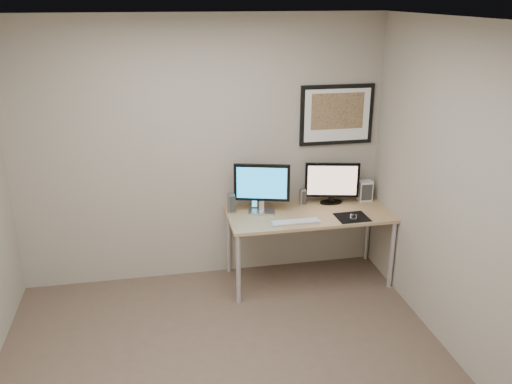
% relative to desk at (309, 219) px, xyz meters
% --- Properties ---
extents(floor, '(3.60, 3.60, 0.00)m').
position_rel_desk_xyz_m(floor, '(-1.00, -1.35, -0.66)').
color(floor, brown).
rests_on(floor, ground).
extents(room, '(3.60, 3.60, 3.60)m').
position_rel_desk_xyz_m(room, '(-1.00, -0.90, 0.98)').
color(room, white).
rests_on(room, ground).
extents(desk, '(1.60, 0.70, 0.73)m').
position_rel_desk_xyz_m(desk, '(0.00, 0.00, 0.00)').
color(desk, '#906945').
rests_on(desk, floor).
extents(framed_art, '(0.75, 0.04, 0.60)m').
position_rel_desk_xyz_m(framed_art, '(0.35, 0.33, 0.96)').
color(framed_art, black).
rests_on(framed_art, room).
extents(monitor_large, '(0.53, 0.24, 0.49)m').
position_rel_desk_xyz_m(monitor_large, '(-0.45, 0.10, 0.34)').
color(monitor_large, '#A5A5AA').
rests_on(monitor_large, desk).
extents(monitor_tv, '(0.54, 0.17, 0.43)m').
position_rel_desk_xyz_m(monitor_tv, '(0.29, 0.21, 0.30)').
color(monitor_tv, black).
rests_on(monitor_tv, desk).
extents(speaker_left, '(0.10, 0.10, 0.20)m').
position_rel_desk_xyz_m(speaker_left, '(-0.75, 0.16, 0.16)').
color(speaker_left, '#A5A5AA').
rests_on(speaker_left, desk).
extents(speaker_right, '(0.08, 0.08, 0.16)m').
position_rel_desk_xyz_m(speaker_right, '(-0.01, 0.24, 0.15)').
color(speaker_right, '#A5A5AA').
rests_on(speaker_right, desk).
extents(phone_dock, '(0.07, 0.07, 0.14)m').
position_rel_desk_xyz_m(phone_dock, '(-0.51, 0.19, 0.14)').
color(phone_dock, black).
rests_on(phone_dock, desk).
extents(keyboard, '(0.47, 0.13, 0.02)m').
position_rel_desk_xyz_m(keyboard, '(-0.20, -0.21, 0.07)').
color(keyboard, '#B7B7BB').
rests_on(keyboard, desk).
extents(mousepad, '(0.31, 0.28, 0.00)m').
position_rel_desk_xyz_m(mousepad, '(0.37, -0.19, 0.07)').
color(mousepad, black).
rests_on(mousepad, desk).
extents(mouse, '(0.09, 0.11, 0.03)m').
position_rel_desk_xyz_m(mouse, '(0.38, -0.21, 0.09)').
color(mouse, black).
rests_on(mouse, mousepad).
extents(fan_unit, '(0.14, 0.10, 0.21)m').
position_rel_desk_xyz_m(fan_unit, '(0.66, 0.22, 0.17)').
color(fan_unit, silver).
rests_on(fan_unit, desk).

